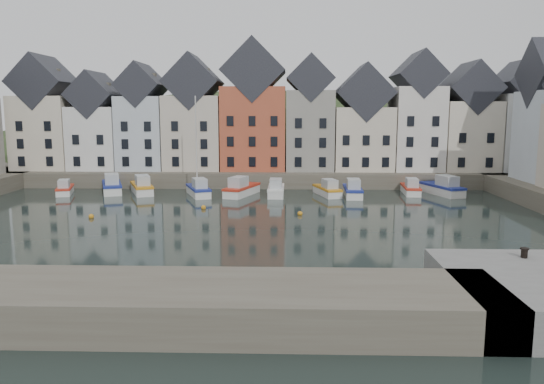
{
  "coord_description": "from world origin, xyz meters",
  "views": [
    {
      "loc": [
        4.74,
        -46.12,
        10.24
      ],
      "look_at": [
        3.22,
        6.0,
        2.14
      ],
      "focal_mm": 35.0,
      "sensor_mm": 36.0,
      "label": 1
    }
  ],
  "objects": [
    {
      "name": "ground",
      "position": [
        0.0,
        0.0,
        0.0
      ],
      "size": [
        260.0,
        260.0,
        0.0
      ],
      "primitive_type": "plane",
      "color": "black",
      "rests_on": "ground"
    },
    {
      "name": "far_quay",
      "position": [
        0.0,
        30.0,
        1.0
      ],
      "size": [
        90.0,
        16.0,
        2.0
      ],
      "primitive_type": "cube",
      "color": "#514B3E",
      "rests_on": "ground"
    },
    {
      "name": "hillside",
      "position": [
        0.02,
        56.0,
        -17.96
      ],
      "size": [
        153.6,
        70.4,
        64.0
      ],
      "color": "#20341A",
      "rests_on": "ground"
    },
    {
      "name": "far_terrace",
      "position": [
        3.21,
        28.0,
        8.88
      ],
      "size": [
        72.37,
        8.16,
        17.78
      ],
      "color": "beige",
      "rests_on": "far_quay"
    },
    {
      "name": "mooring_buoys",
      "position": [
        -4.0,
        5.33,
        0.15
      ],
      "size": [
        20.5,
        5.5,
        0.5
      ],
      "color": "orange",
      "rests_on": "ground"
    },
    {
      "name": "boat_a",
      "position": [
        -22.54,
        17.29,
        0.61
      ],
      "size": [
        3.11,
        5.6,
        2.05
      ],
      "rotation": [
        0.0,
        0.0,
        0.29
      ],
      "color": "silver",
      "rests_on": "ground"
    },
    {
      "name": "boat_b",
      "position": [
        -17.16,
        18.66,
        0.8
      ],
      "size": [
        4.46,
        7.33,
        2.69
      ],
      "rotation": [
        0.0,
        0.0,
        0.35
      ],
      "color": "silver",
      "rests_on": "ground"
    },
    {
      "name": "boat_c",
      "position": [
        -13.23,
        18.11,
        0.77
      ],
      "size": [
        4.49,
        7.04,
        2.59
      ],
      "rotation": [
        0.0,
        0.0,
        0.39
      ],
      "color": "silver",
      "rests_on": "ground"
    },
    {
      "name": "boat_d",
      "position": [
        -5.92,
        16.48,
        0.79
      ],
      "size": [
        4.04,
        6.61,
        12.09
      ],
      "rotation": [
        0.0,
        0.0,
        0.36
      ],
      "color": "silver",
      "rests_on": "ground"
    },
    {
      "name": "boat_e",
      "position": [
        -0.82,
        16.82,
        0.78
      ],
      "size": [
        4.23,
        7.11,
        2.61
      ],
      "rotation": [
        0.0,
        0.0,
        -0.34
      ],
      "color": "silver",
      "rests_on": "ground"
    },
    {
      "name": "boat_f",
      "position": [
        3.38,
        16.82,
        0.7
      ],
      "size": [
        1.94,
        6.15,
        2.36
      ],
      "rotation": [
        0.0,
        0.0,
        -0.01
      ],
      "color": "silver",
      "rests_on": "ground"
    },
    {
      "name": "boat_g",
      "position": [
        9.6,
        17.13,
        0.67
      ],
      "size": [
        3.33,
        6.17,
        2.26
      ],
      "rotation": [
        0.0,
        0.0,
        0.27
      ],
      "color": "silver",
      "rests_on": "ground"
    },
    {
      "name": "boat_h",
      "position": [
        12.54,
        16.45,
        0.73
      ],
      "size": [
        2.2,
        6.41,
        2.44
      ],
      "rotation": [
        0.0,
        0.0,
        -0.04
      ],
      "color": "silver",
      "rests_on": "ground"
    },
    {
      "name": "boat_i",
      "position": [
        19.9,
        18.62,
        0.66
      ],
      "size": [
        2.25,
        5.93,
        2.23
      ],
      "rotation": [
        0.0,
        0.0,
        -0.08
      ],
      "color": "silver",
      "rests_on": "ground"
    },
    {
      "name": "boat_j",
      "position": [
        23.66,
        18.16,
        0.8
      ],
      "size": [
        4.17,
        7.32,
        2.68
      ],
      "rotation": [
        0.0,
        0.0,
        0.31
      ],
      "color": "silver",
      "rests_on": "ground"
    },
    {
      "name": "mooring_bollard",
      "position": [
        18.1,
        -16.81,
        2.31
      ],
      "size": [
        0.48,
        0.48,
        0.56
      ],
      "color": "black",
      "rests_on": "near_quay"
    }
  ]
}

